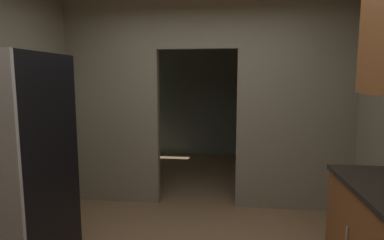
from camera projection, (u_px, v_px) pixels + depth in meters
kitchen_partition at (208, 96)px, 4.08m from camera, size 3.65×0.12×2.68m
adjoining_room_shell at (214, 95)px, 6.00m from camera, size 3.65×2.82×2.68m
refrigerator at (1, 177)px, 2.42m from camera, size 0.85×0.79×1.84m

